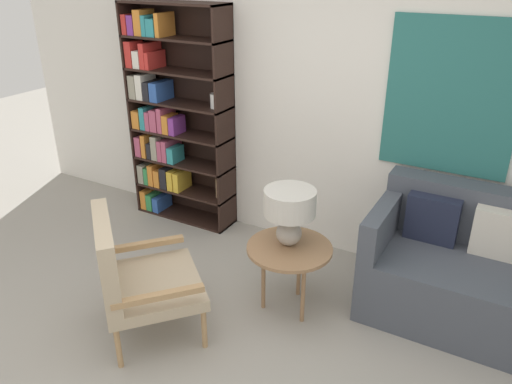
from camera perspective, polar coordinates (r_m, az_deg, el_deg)
wall_back at (r=4.09m, az=7.29°, el=11.16°), size 6.40×0.08×2.70m
bookshelf at (r=4.74m, az=-9.91°, el=8.26°), size 1.00×0.30×2.01m
armchair at (r=3.37m, az=-14.03°, el=-8.91°), size 0.92×0.91×0.88m
couch at (r=3.80m, az=25.23°, el=-8.85°), size 1.62×0.82×0.90m
side_table at (r=3.50m, az=3.83°, el=-6.89°), size 0.60×0.60×0.52m
table_lamp at (r=3.38m, az=3.87°, el=-1.90°), size 0.36×0.36×0.41m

